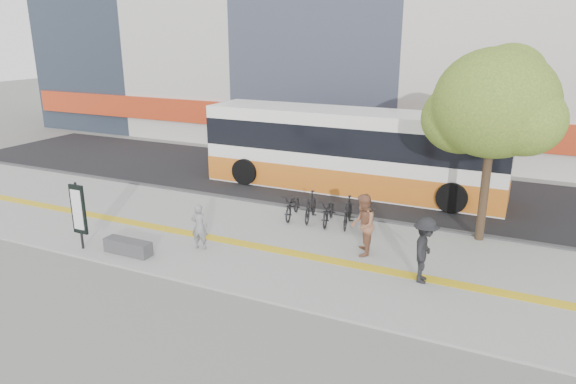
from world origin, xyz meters
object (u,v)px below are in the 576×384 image
at_px(bench, 128,247).
at_px(signboard, 78,210).
at_px(street_tree, 494,106).
at_px(seated_woman, 199,227).
at_px(bus, 351,153).
at_px(pedestrian_dark, 425,250).
at_px(pedestrian_tan, 363,225).

xyz_separation_m(bench, signboard, (-1.60, -0.31, 1.06)).
height_order(street_tree, seated_woman, street_tree).
distance_m(signboard, bus, 11.46).
bearing_deg(signboard, pedestrian_dark, 12.65).
xyz_separation_m(seated_woman, pedestrian_tan, (4.81, 1.74, 0.23)).
distance_m(seated_woman, pedestrian_dark, 6.93).
bearing_deg(pedestrian_tan, pedestrian_dark, 47.98).
bearing_deg(seated_woman, bus, -116.70).
xyz_separation_m(street_tree, bus, (-5.79, 3.68, -2.83)).
distance_m(bench, bus, 10.58).
bearing_deg(pedestrian_tan, bus, -173.92).
height_order(seated_woman, pedestrian_tan, pedestrian_tan).
xyz_separation_m(bench, pedestrian_dark, (8.70, 2.01, 0.71)).
bearing_deg(pedestrian_dark, signboard, 99.72).
distance_m(signboard, pedestrian_tan, 8.87).
height_order(bus, pedestrian_tan, bus).
xyz_separation_m(street_tree, seated_woman, (-7.98, -4.71, -3.69)).
xyz_separation_m(signboard, pedestrian_dark, (10.30, 2.31, -0.35)).
distance_m(signboard, street_tree, 13.40).
distance_m(signboard, pedestrian_dark, 10.56).
bearing_deg(pedestrian_dark, bench, 100.05).
relative_size(signboard, pedestrian_dark, 1.18).
distance_m(street_tree, pedestrian_tan, 5.56).
height_order(street_tree, pedestrian_tan, street_tree).
bearing_deg(street_tree, bench, -148.38).
xyz_separation_m(seated_woman, pedestrian_dark, (6.90, 0.70, 0.19)).
relative_size(bench, seated_woman, 1.08).
height_order(street_tree, bus, street_tree).
bearing_deg(bus, seated_woman, -104.61).
bearing_deg(signboard, seated_woman, 25.37).
distance_m(bench, pedestrian_dark, 8.95).
xyz_separation_m(signboard, bus, (5.59, 10.01, 0.32)).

